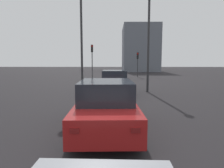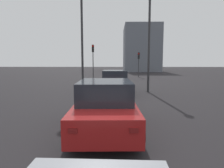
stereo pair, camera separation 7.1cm
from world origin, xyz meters
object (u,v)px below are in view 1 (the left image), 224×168
at_px(car_grey_lead, 115,82).
at_px(traffic_light_near_right, 138,59).
at_px(street_lamp_far, 81,21).
at_px(car_red_second, 106,106).
at_px(street_lamp_kerbside, 149,36).
at_px(traffic_light_near_left, 92,55).

distance_m(car_grey_lead, traffic_light_near_right, 15.11).
distance_m(car_grey_lead, street_lamp_far, 5.04).
distance_m(car_red_second, street_lamp_kerbside, 9.06).
relative_size(car_grey_lead, car_red_second, 1.01).
bearing_deg(street_lamp_kerbside, street_lamp_far, 88.48).
bearing_deg(car_red_second, street_lamp_far, 12.77).
distance_m(car_red_second, traffic_light_near_left, 18.82).
xyz_separation_m(traffic_light_near_right, street_lamp_far, (-13.89, 5.70, 2.58)).
bearing_deg(traffic_light_near_left, car_red_second, 2.09).
relative_size(street_lamp_kerbside, street_lamp_far, 0.76).
relative_size(car_red_second, street_lamp_kerbside, 0.68).
xyz_separation_m(traffic_light_near_left, traffic_light_near_right, (3.53, -6.14, -0.55)).
height_order(car_grey_lead, traffic_light_near_right, traffic_light_near_right).
height_order(traffic_light_near_right, street_lamp_far, street_lamp_far).
relative_size(car_grey_lead, traffic_light_near_right, 1.33).
relative_size(traffic_light_near_right, street_lamp_kerbside, 0.52).
relative_size(car_red_second, street_lamp_far, 0.52).
relative_size(car_red_second, traffic_light_near_left, 1.07).
xyz_separation_m(car_red_second, traffic_light_near_left, (18.50, 2.57, 2.33)).
relative_size(traffic_light_near_left, street_lamp_kerbside, 0.64).
height_order(car_red_second, traffic_light_near_left, traffic_light_near_left).
height_order(car_grey_lead, traffic_light_near_left, traffic_light_near_left).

